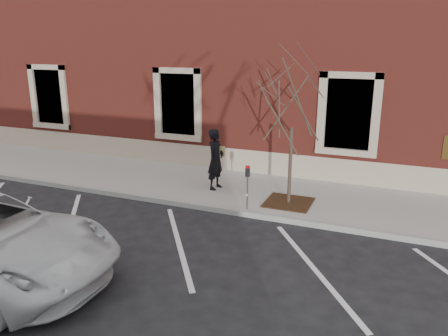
% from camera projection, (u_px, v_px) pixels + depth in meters
% --- Properties ---
extents(ground, '(120.00, 120.00, 0.00)m').
position_uv_depth(ground, '(216.00, 211.00, 12.24)').
color(ground, '#28282B').
rests_on(ground, ground).
extents(sidewalk_near, '(40.00, 3.50, 0.15)m').
position_uv_depth(sidewalk_near, '(238.00, 190.00, 13.77)').
color(sidewalk_near, '#A9A49E').
rests_on(sidewalk_near, ground).
extents(curb_near, '(40.00, 0.12, 0.15)m').
position_uv_depth(curb_near, '(215.00, 209.00, 12.18)').
color(curb_near, '#9E9E99').
rests_on(curb_near, ground).
extents(parking_stripes, '(28.00, 4.40, 0.01)m').
position_uv_depth(parking_stripes, '(179.00, 243.00, 10.29)').
color(parking_stripes, silver).
rests_on(parking_stripes, ground).
extents(building_civic, '(40.00, 8.62, 8.00)m').
position_uv_depth(building_civic, '(290.00, 57.00, 18.01)').
color(building_civic, maroon).
rests_on(building_civic, ground).
extents(man, '(0.54, 0.74, 1.89)m').
position_uv_depth(man, '(216.00, 159.00, 13.43)').
color(man, black).
rests_on(man, sidewalk_near).
extents(parking_meter, '(0.11, 0.09, 1.23)m').
position_uv_depth(parking_meter, '(248.00, 179.00, 11.74)').
color(parking_meter, '#595B60').
rests_on(parking_meter, sidewalk_near).
extents(tree_grate, '(1.29, 1.29, 0.03)m').
position_uv_depth(tree_grate, '(288.00, 202.00, 12.43)').
color(tree_grate, '#392612').
rests_on(tree_grate, sidewalk_near).
extents(sapling, '(2.37, 2.37, 3.96)m').
position_uv_depth(sapling, '(293.00, 106.00, 11.67)').
color(sapling, '#47332B').
rests_on(sapling, sidewalk_near).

